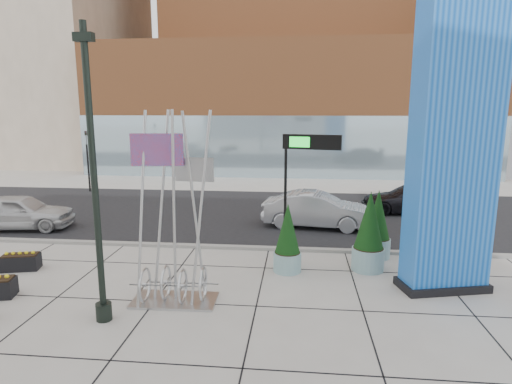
# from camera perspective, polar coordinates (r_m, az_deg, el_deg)

# --- Properties ---
(ground) EXTENTS (160.00, 160.00, 0.00)m
(ground) POSITION_cam_1_polar(r_m,az_deg,el_deg) (13.68, -3.82, -12.94)
(ground) COLOR #9E9991
(ground) RESTS_ON ground
(street_asphalt) EXTENTS (80.00, 12.00, 0.02)m
(street_asphalt) POSITION_cam_1_polar(r_m,az_deg,el_deg) (23.09, 0.29, -2.83)
(street_asphalt) COLOR black
(street_asphalt) RESTS_ON ground
(curb_edge) EXTENTS (80.00, 0.30, 0.12)m
(curb_edge) POSITION_cam_1_polar(r_m,az_deg,el_deg) (17.35, -1.62, -7.42)
(curb_edge) COLOR gray
(curb_edge) RESTS_ON ground
(tower_podium) EXTENTS (34.00, 10.00, 11.00)m
(tower_podium) POSITION_cam_1_polar(r_m,az_deg,el_deg) (39.33, 4.18, 10.96)
(tower_podium) COLOR #99552C
(tower_podium) RESTS_ON ground
(tower_glass_front) EXTENTS (34.00, 0.60, 5.00)m
(tower_glass_front) POSITION_cam_1_polar(r_m,az_deg,el_deg) (34.67, 3.88, 5.99)
(tower_glass_front) COLOR #8CA5B2
(tower_glass_front) RESTS_ON ground
(building_beige_left) EXTENTS (18.00, 20.00, 34.00)m
(building_beige_left) POSITION_cam_1_polar(r_m,az_deg,el_deg) (55.38, -27.02, 21.86)
(building_beige_left) COLOR gray
(building_beige_left) RESTS_ON ground
(blue_pylon) EXTENTS (2.88, 1.78, 8.90)m
(blue_pylon) POSITION_cam_1_polar(r_m,az_deg,el_deg) (13.95, 24.85, 4.88)
(blue_pylon) COLOR #0C4DBA
(blue_pylon) RESTS_ON ground
(lamp_post) EXTENTS (0.48, 0.42, 7.60)m
(lamp_post) POSITION_cam_1_polar(r_m,az_deg,el_deg) (11.59, -20.53, -1.85)
(lamp_post) COLOR black
(lamp_post) RESTS_ON ground
(public_art_sculpture) EXTENTS (2.48, 1.29, 5.56)m
(public_art_sculpture) POSITION_cam_1_polar(r_m,az_deg,el_deg) (12.61, -10.93, -8.12)
(public_art_sculpture) COLOR #B6B8BB
(public_art_sculpture) RESTS_ON ground
(overhead_street_sign) EXTENTS (2.16, 0.68, 4.62)m
(overhead_street_sign) POSITION_cam_1_polar(r_m,az_deg,el_deg) (16.19, 6.81, 5.35)
(overhead_street_sign) COLOR black
(overhead_street_sign) RESTS_ON ground
(round_planter_east) EXTENTS (1.13, 1.13, 2.81)m
(round_planter_east) POSITION_cam_1_polar(r_m,az_deg,el_deg) (15.34, 14.84, -5.31)
(round_planter_east) COLOR #81AAAE
(round_planter_east) RESTS_ON ground
(round_planter_mid) EXTENTS (1.04, 1.04, 2.60)m
(round_planter_mid) POSITION_cam_1_polar(r_m,az_deg,el_deg) (16.76, 15.87, -4.33)
(round_planter_mid) COLOR #81AAAE
(round_planter_mid) RESTS_ON ground
(round_planter_west) EXTENTS (0.97, 0.97, 2.41)m
(round_planter_west) POSITION_cam_1_polar(r_m,az_deg,el_deg) (14.79, 4.23, -6.34)
(round_planter_west) COLOR #81AAAE
(round_planter_west) RESTS_ON ground
(box_planter_north) EXTENTS (1.33, 0.89, 0.67)m
(box_planter_north) POSITION_cam_1_polar(r_m,az_deg,el_deg) (17.25, -28.88, -8.08)
(box_planter_north) COLOR black
(box_planter_north) RESTS_ON ground
(car_white_west) EXTENTS (4.97, 2.52, 1.62)m
(car_white_west) POSITION_cam_1_polar(r_m,az_deg,el_deg) (22.79, -28.98, -2.37)
(car_white_west) COLOR silver
(car_white_west) RESTS_ON ground
(car_silver_mid) EXTENTS (5.26, 2.41, 1.67)m
(car_silver_mid) POSITION_cam_1_polar(r_m,az_deg,el_deg) (20.43, 8.12, -2.41)
(car_silver_mid) COLOR #A6A8AE
(car_silver_mid) RESTS_ON ground
(car_dark_east) EXTENTS (5.30, 2.23, 1.53)m
(car_dark_east) POSITION_cam_1_polar(r_m,az_deg,el_deg) (24.52, 19.99, -0.88)
(car_dark_east) COLOR black
(car_dark_east) RESTS_ON ground
(traffic_signal) EXTENTS (0.15, 0.18, 4.10)m
(traffic_signal) POSITION_cam_1_polar(r_m,az_deg,el_deg) (30.92, -21.54, 4.25)
(traffic_signal) COLOR black
(traffic_signal) RESTS_ON ground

